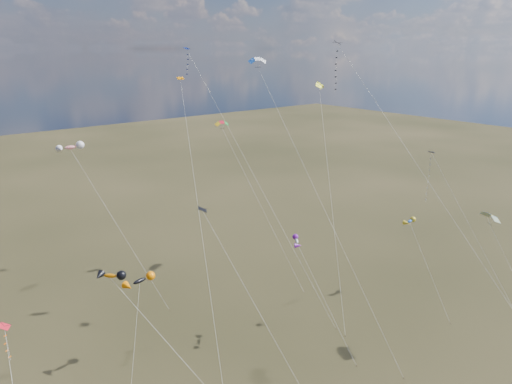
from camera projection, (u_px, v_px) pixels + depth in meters
diamond_black_high at (352, 88)px, 54.62m from camera, size 7.24×31.26×37.44m
diamond_navy_tall at (200, 84)px, 69.86m from camera, size 5.05×29.55×36.75m
diamond_black_mid at (232, 262)px, 46.01m from camera, size 7.80×9.52×21.61m
diamond_red_low at (8, 351)px, 40.97m from camera, size 2.28×10.21×13.06m
diamond_navy_right at (434, 186)px, 58.01m from camera, size 1.37×19.62×24.24m
diamond_orange_center at (194, 180)px, 53.23m from camera, size 10.54×24.61×33.09m
parafoil_yellow at (320, 85)px, 72.46m from camera, size 14.07×19.80×31.87m
parafoil_blue_white at (259, 62)px, 57.33m from camera, size 4.67×23.96×35.87m
parafoil_striped at (491, 215)px, 53.01m from camera, size 6.90×9.50×18.79m
parafoil_tricolor at (223, 123)px, 72.53m from camera, size 5.71×16.00×25.90m
novelty_black_orange at (140, 281)px, 52.04m from camera, size 6.59×6.62×11.74m
novelty_orange_black at (111, 276)px, 45.23m from camera, size 9.17×11.89×15.58m
novelty_white_purple at (297, 241)px, 56.19m from camera, size 3.11×10.25×14.28m
novelty_redwhite_stripe at (71, 148)px, 65.22m from camera, size 8.93×14.01×23.78m
novelty_blue_yellow at (410, 222)px, 68.37m from camera, size 3.59×10.03×12.27m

